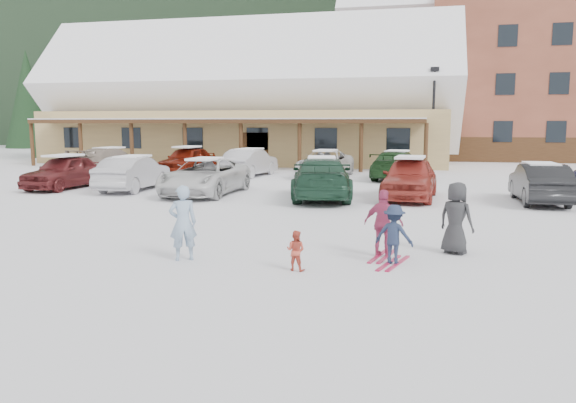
% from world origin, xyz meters
% --- Properties ---
extents(ground, '(160.00, 160.00, 0.00)m').
position_xyz_m(ground, '(0.00, 0.00, 0.00)').
color(ground, white).
rests_on(ground, ground).
extents(forested_hillside, '(300.00, 70.00, 38.00)m').
position_xyz_m(forested_hillside, '(0.00, 85.00, 19.00)').
color(forested_hillside, black).
rests_on(forested_hillside, ground).
extents(day_lodge, '(29.12, 12.50, 10.38)m').
position_xyz_m(day_lodge, '(-9.00, 27.96, 3.94)').
color(day_lodge, tan).
rests_on(day_lodge, ground).
extents(alpine_hotel, '(31.48, 14.01, 21.48)m').
position_xyz_m(alpine_hotel, '(14.27, 38.00, 8.63)').
color(alpine_hotel, brown).
rests_on(alpine_hotel, ground).
extents(lamp_post, '(0.50, 0.25, 6.08)m').
position_xyz_m(lamp_post, '(4.00, 23.47, 3.44)').
color(lamp_post, black).
rests_on(lamp_post, ground).
extents(conifer_0, '(4.40, 4.40, 10.20)m').
position_xyz_m(conifer_0, '(-26.00, 30.00, 5.69)').
color(conifer_0, black).
rests_on(conifer_0, ground).
extents(conifer_2, '(5.28, 5.28, 12.24)m').
position_xyz_m(conifer_2, '(-30.00, 42.00, 6.83)').
color(conifer_2, black).
rests_on(conifer_2, ground).
extents(conifer_3, '(3.96, 3.96, 9.18)m').
position_xyz_m(conifer_3, '(6.00, 44.00, 5.12)').
color(conifer_3, black).
rests_on(conifer_3, ground).
extents(adult_skier, '(0.68, 0.61, 1.55)m').
position_xyz_m(adult_skier, '(-1.44, -1.00, 0.78)').
color(adult_skier, '#89A4BF').
rests_on(adult_skier, ground).
extents(toddler_red, '(0.43, 0.36, 0.78)m').
position_xyz_m(toddler_red, '(0.98, -1.28, 0.39)').
color(toddler_red, '#C44835').
rests_on(toddler_red, ground).
extents(child_navy, '(0.86, 0.63, 1.19)m').
position_xyz_m(child_navy, '(2.78, -0.35, 0.60)').
color(child_navy, '#1D2842').
rests_on(child_navy, ground).
extents(skis_child_navy, '(0.56, 1.40, 0.03)m').
position_xyz_m(skis_child_navy, '(2.78, -0.35, 0.01)').
color(skis_child_navy, '#A0163C').
rests_on(skis_child_navy, ground).
extents(child_magenta, '(0.89, 0.52, 1.42)m').
position_xyz_m(child_magenta, '(2.54, 0.23, 0.71)').
color(child_magenta, '#AC375F').
rests_on(child_magenta, ground).
extents(skis_child_magenta, '(0.49, 1.41, 0.03)m').
position_xyz_m(skis_child_magenta, '(2.54, 0.23, 0.01)').
color(skis_child_magenta, '#A0163C').
rests_on(skis_child_magenta, ground).
extents(bystander_dark, '(0.91, 0.81, 1.56)m').
position_xyz_m(bystander_dark, '(4.03, 0.87, 0.78)').
color(bystander_dark, '#292A2C').
rests_on(bystander_dark, ground).
extents(parked_car_0, '(1.92, 4.30, 1.44)m').
position_xyz_m(parked_car_0, '(-11.59, 9.72, 0.72)').
color(parked_car_0, maroon).
rests_on(parked_car_0, ground).
extents(parked_car_1, '(1.67, 4.40, 1.43)m').
position_xyz_m(parked_car_1, '(-8.38, 9.79, 0.72)').
color(parked_car_1, '#AAA8AE').
rests_on(parked_car_1, ground).
extents(parked_car_2, '(2.44, 5.15, 1.42)m').
position_xyz_m(parked_car_2, '(-4.94, 9.15, 0.71)').
color(parked_car_2, silver).
rests_on(parked_car_2, ground).
extents(parked_car_3, '(3.04, 5.60, 1.54)m').
position_xyz_m(parked_car_3, '(-0.27, 8.99, 0.77)').
color(parked_car_3, '#1D402D').
rests_on(parked_car_3, ground).
extents(parked_car_4, '(2.18, 4.70, 1.56)m').
position_xyz_m(parked_car_4, '(2.92, 9.72, 0.78)').
color(parked_car_4, '#A6362C').
rests_on(parked_car_4, ground).
extents(parked_car_5, '(1.51, 4.24, 1.39)m').
position_xyz_m(parked_car_5, '(7.40, 9.61, 0.70)').
color(parked_car_5, black).
rests_on(parked_car_5, ground).
extents(parked_car_7, '(2.64, 5.21, 1.45)m').
position_xyz_m(parked_car_7, '(-13.50, 16.61, 0.72)').
color(parked_car_7, gray).
rests_on(parked_car_7, ground).
extents(parked_car_8, '(2.20, 4.61, 1.52)m').
position_xyz_m(parked_car_8, '(-9.14, 17.21, 0.76)').
color(parked_car_8, '#691609').
rests_on(parked_car_8, ground).
extents(parked_car_9, '(2.07, 4.56, 1.45)m').
position_xyz_m(parked_car_9, '(-5.49, 16.96, 0.73)').
color(parked_car_9, '#B5B4B9').
rests_on(parked_car_9, ground).
extents(parked_car_10, '(2.56, 5.14, 1.40)m').
position_xyz_m(parked_car_10, '(-1.50, 17.33, 0.70)').
color(parked_car_10, silver).
rests_on(parked_car_10, ground).
extents(parked_car_11, '(2.68, 5.15, 1.43)m').
position_xyz_m(parked_car_11, '(2.17, 17.00, 0.71)').
color(parked_car_11, '#1C3D1C').
rests_on(parked_car_11, ground).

